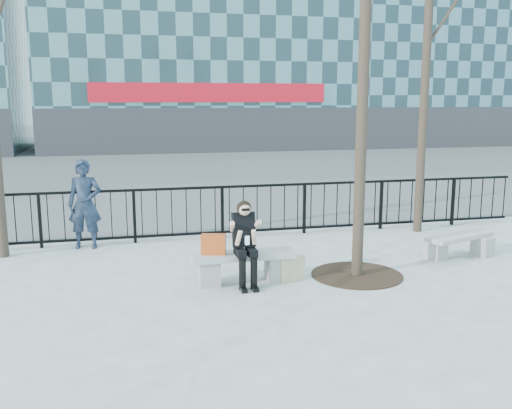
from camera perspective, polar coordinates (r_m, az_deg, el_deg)
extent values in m
plane|color=gray|center=(9.18, -1.28, -7.77)|extent=(120.00, 120.00, 0.00)
cube|color=#474747|center=(23.76, -8.94, 3.45)|extent=(60.00, 23.00, 0.01)
cube|color=black|center=(11.80, -4.38, 1.72)|extent=(14.00, 0.05, 0.05)
cube|color=black|center=(11.98, -4.31, -2.82)|extent=(14.00, 0.05, 0.05)
cube|color=#2D2D30|center=(30.90, -4.47, 7.38)|extent=(18.00, 0.08, 2.40)
cube|color=#A90B18|center=(30.80, -4.50, 11.09)|extent=(12.60, 0.12, 1.00)
cube|color=#2D2D30|center=(37.53, 22.34, 7.18)|extent=(16.00, 0.08, 2.40)
cylinder|color=black|center=(9.25, 10.80, 15.74)|extent=(0.18, 0.18, 7.50)
cylinder|color=black|center=(12.81, 16.61, 12.87)|extent=(0.18, 0.18, 7.00)
cylinder|color=black|center=(9.64, 10.04, -6.94)|extent=(1.50, 1.50, 0.02)
cube|color=gray|center=(9.02, -4.73, -6.79)|extent=(0.32, 0.38, 0.40)
cube|color=gray|center=(9.24, 2.07, -6.34)|extent=(0.32, 0.38, 0.40)
cube|color=#989590|center=(9.05, -1.29, -5.09)|extent=(1.65, 0.46, 0.09)
cube|color=gray|center=(10.91, 17.52, -4.32)|extent=(0.28, 0.34, 0.35)
cube|color=gray|center=(11.43, 21.71, -3.91)|extent=(0.28, 0.34, 0.35)
cube|color=#989590|center=(11.12, 19.73, -3.03)|extent=(1.46, 0.41, 0.08)
cube|color=#B64316|center=(8.93, -4.27, -3.99)|extent=(0.41, 0.28, 0.31)
cube|color=beige|center=(9.21, 3.52, -6.42)|extent=(0.44, 0.22, 0.40)
imported|color=black|center=(11.52, -16.75, 0.04)|extent=(0.69, 0.50, 1.75)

